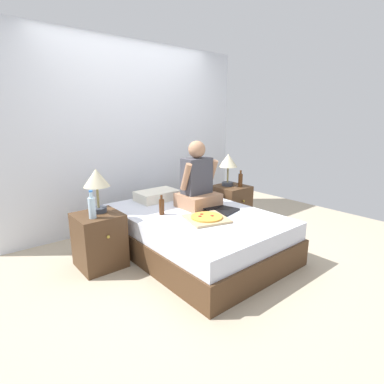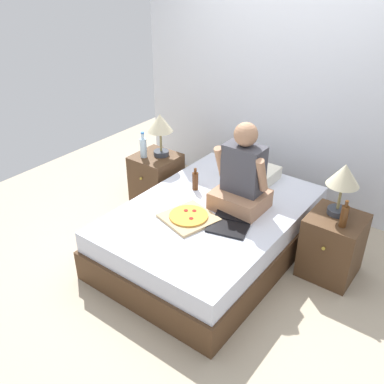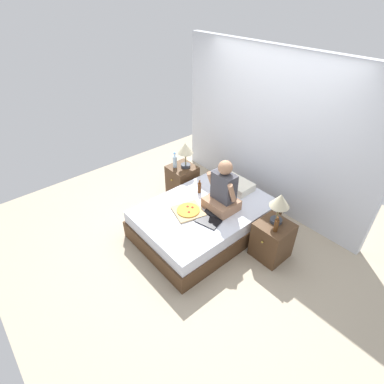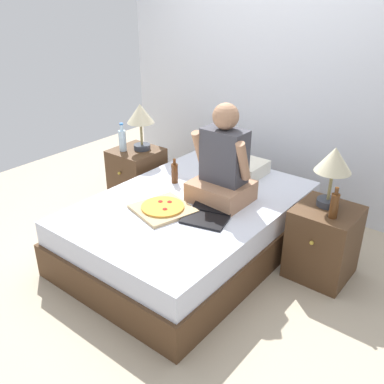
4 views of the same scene
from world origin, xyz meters
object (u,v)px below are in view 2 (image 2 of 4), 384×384
(nightstand_left, at_px, (156,180))
(lamp_on_right_nightstand, at_px, (344,179))
(person_seated, at_px, (242,178))
(nightstand_right, at_px, (332,246))
(beer_bottle, at_px, (344,216))
(water_bottle, at_px, (143,147))
(bed, at_px, (212,230))
(laptop, at_px, (230,223))
(lamp_on_left_nightstand, at_px, (160,126))
(beer_bottle_on_bed, at_px, (195,181))
(pizza_box, at_px, (189,217))

(nightstand_left, xyz_separation_m, lamp_on_right_nightstand, (1.93, 0.05, 0.61))
(lamp_on_right_nightstand, xyz_separation_m, person_seated, (-0.77, -0.24, -0.14))
(nightstand_left, relative_size, person_seated, 0.72)
(nightstand_left, bearing_deg, nightstand_right, 0.00)
(lamp_on_right_nightstand, bearing_deg, beer_bottle, -56.31)
(water_bottle, height_order, person_seated, person_seated)
(nightstand_right, distance_m, person_seated, 0.95)
(lamp_on_right_nightstand, bearing_deg, bed, -156.27)
(person_seated, bearing_deg, nightstand_right, 13.61)
(nightstand_left, bearing_deg, laptop, -21.42)
(lamp_on_left_nightstand, bearing_deg, lamp_on_right_nightstand, 0.00)
(lamp_on_right_nightstand, bearing_deg, lamp_on_left_nightstand, 180.00)
(nightstand_right, xyz_separation_m, beer_bottle, (0.07, -0.10, 0.38))
(lamp_on_right_nightstand, bearing_deg, water_bottle, -176.01)
(nightstand_left, xyz_separation_m, water_bottle, (-0.08, -0.09, 0.39))
(lamp_on_left_nightstand, distance_m, beer_bottle_on_bed, 0.74)
(nightstand_left, xyz_separation_m, nightstand_right, (1.96, 0.00, 0.00))
(lamp_on_left_nightstand, xyz_separation_m, laptop, (1.20, -0.54, -0.40))
(lamp_on_left_nightstand, xyz_separation_m, nightstand_right, (1.92, -0.05, -0.61))
(lamp_on_left_nightstand, height_order, nightstand_right, lamp_on_left_nightstand)
(laptop, bearing_deg, water_bottle, 163.26)
(lamp_on_left_nightstand, height_order, laptop, lamp_on_left_nightstand)
(laptop, bearing_deg, nightstand_left, 158.58)
(beer_bottle, relative_size, beer_bottle_on_bed, 1.05)
(person_seated, xyz_separation_m, laptop, (0.08, -0.30, -0.27))
(nightstand_left, bearing_deg, water_bottle, -131.65)
(water_bottle, distance_m, pizza_box, 1.15)
(nightstand_right, distance_m, beer_bottle, 0.40)
(bed, distance_m, pizza_box, 0.37)
(lamp_on_right_nightstand, xyz_separation_m, beer_bottle, (0.10, -0.15, -0.23))
(lamp_on_left_nightstand, relative_size, beer_bottle, 1.96)
(person_seated, bearing_deg, bed, -136.30)
(water_bottle, relative_size, lamp_on_right_nightstand, 0.61)
(lamp_on_right_nightstand, height_order, beer_bottle_on_bed, lamp_on_right_nightstand)
(lamp_on_left_nightstand, bearing_deg, water_bottle, -130.60)
(nightstand_left, relative_size, lamp_on_left_nightstand, 1.26)
(nightstand_left, bearing_deg, lamp_on_left_nightstand, 51.37)
(bed, bearing_deg, laptop, -24.54)
(nightstand_left, distance_m, water_bottle, 0.41)
(pizza_box, bearing_deg, nightstand_left, 145.60)
(beer_bottle_on_bed, bearing_deg, beer_bottle, 3.40)
(nightstand_left, height_order, beer_bottle_on_bed, beer_bottle_on_bed)
(beer_bottle_on_bed, bearing_deg, lamp_on_left_nightstand, 159.37)
(lamp_on_right_nightstand, bearing_deg, beer_bottle_on_bed, -169.69)
(nightstand_right, height_order, beer_bottle_on_bed, beer_bottle_on_bed)
(pizza_box, relative_size, beer_bottle_on_bed, 2.25)
(water_bottle, relative_size, person_seated, 0.35)
(lamp_on_left_nightstand, distance_m, pizza_box, 1.18)
(laptop, bearing_deg, beer_bottle, 26.38)
(water_bottle, height_order, pizza_box, water_bottle)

